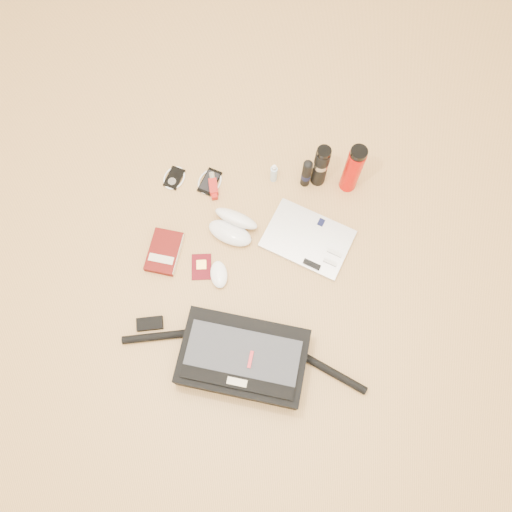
{
  "coord_description": "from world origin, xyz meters",
  "views": [
    {
      "loc": [
        0.07,
        -0.54,
        1.87
      ],
      "look_at": [
        0.01,
        0.1,
        0.06
      ],
      "focal_mm": 35.0,
      "sensor_mm": 36.0,
      "label": 1
    }
  ],
  "objects_px": {
    "messenger_bag": "(242,358)",
    "thermos_black": "(321,166)",
    "laptop": "(308,239)",
    "thermos_red": "(353,169)",
    "book": "(165,252)"
  },
  "relations": [
    {
      "from": "messenger_bag",
      "to": "thermos_black",
      "type": "xyz_separation_m",
      "value": [
        0.24,
        0.77,
        0.06
      ]
    },
    {
      "from": "messenger_bag",
      "to": "book",
      "type": "height_order",
      "value": "messenger_bag"
    },
    {
      "from": "thermos_black",
      "to": "thermos_red",
      "type": "xyz_separation_m",
      "value": [
        0.13,
        -0.01,
        0.02
      ]
    },
    {
      "from": "thermos_black",
      "to": "thermos_red",
      "type": "bearing_deg",
      "value": -5.44
    },
    {
      "from": "messenger_bag",
      "to": "laptop",
      "type": "bearing_deg",
      "value": 73.29
    },
    {
      "from": "laptop",
      "to": "messenger_bag",
      "type": "bearing_deg",
      "value": -91.88
    },
    {
      "from": "book",
      "to": "thermos_black",
      "type": "xyz_separation_m",
      "value": [
        0.59,
        0.38,
        0.1
      ]
    },
    {
      "from": "thermos_black",
      "to": "thermos_red",
      "type": "relative_size",
      "value": 0.87
    },
    {
      "from": "laptop",
      "to": "thermos_black",
      "type": "bearing_deg",
      "value": 105.97
    },
    {
      "from": "thermos_black",
      "to": "laptop",
      "type": "bearing_deg",
      "value": -95.27
    },
    {
      "from": "messenger_bag",
      "to": "book",
      "type": "relative_size",
      "value": 4.79
    },
    {
      "from": "messenger_bag",
      "to": "laptop",
      "type": "height_order",
      "value": "messenger_bag"
    },
    {
      "from": "laptop",
      "to": "thermos_red",
      "type": "height_order",
      "value": "thermos_red"
    },
    {
      "from": "messenger_bag",
      "to": "laptop",
      "type": "xyz_separation_m",
      "value": [
        0.21,
        0.5,
        -0.05
      ]
    },
    {
      "from": "messenger_bag",
      "to": "thermos_red",
      "type": "relative_size",
      "value": 3.44
    }
  ]
}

